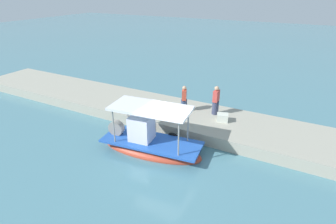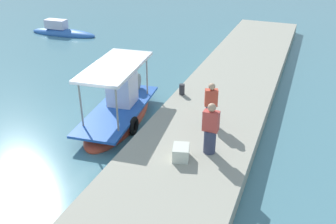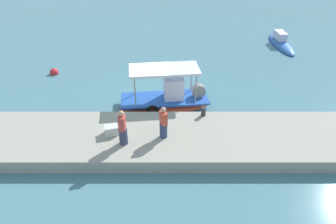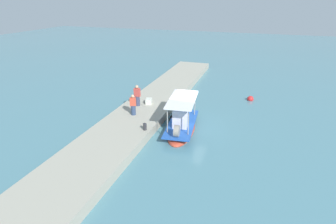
{
  "view_description": "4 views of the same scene",
  "coord_description": "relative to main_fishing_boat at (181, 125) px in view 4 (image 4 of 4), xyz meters",
  "views": [
    {
      "loc": [
        -5.26,
        9.62,
        7.66
      ],
      "look_at": [
        1.37,
        -2.95,
        1.02
      ],
      "focal_mm": 28.83,
      "sensor_mm": 36.0,
      "label": 1
    },
    {
      "loc": [
        -10.58,
        -7.2,
        7.27
      ],
      "look_at": [
        1.15,
        -2.5,
        0.7
      ],
      "focal_mm": 38.72,
      "sensor_mm": 36.0,
      "label": 2
    },
    {
      "loc": [
        1.17,
        -16.1,
        9.55
      ],
      "look_at": [
        1.13,
        -2.56,
        0.96
      ],
      "focal_mm": 33.0,
      "sensor_mm": 36.0,
      "label": 3
    },
    {
      "loc": [
        17.8,
        4.34,
        8.98
      ],
      "look_at": [
        0.43,
        -1.62,
        1.02
      ],
      "focal_mm": 28.36,
      "sensor_mm": 36.0,
      "label": 4
    }
  ],
  "objects": [
    {
      "name": "dock_quay",
      "position": [
        -1.06,
        -3.7,
        -0.1
      ],
      "size": [
        36.0,
        4.07,
        0.65
      ],
      "primitive_type": "cube",
      "color": "#A29E8E",
      "rests_on": "ground_plane"
    },
    {
      "name": "marker_buoy",
      "position": [
        -8.06,
        4.46,
        -0.31
      ],
      "size": [
        0.6,
        0.6,
        0.6
      ],
      "color": "red",
      "rests_on": "ground_plane"
    },
    {
      "name": "ground_plane",
      "position": [
        -1.06,
        0.37,
        -0.43
      ],
      "size": [
        120.0,
        120.0,
        0.0
      ],
      "primitive_type": "plane",
      "color": "teal"
    },
    {
      "name": "fisherman_by_crate",
      "position": [
        -0.11,
        -3.89,
        0.96
      ],
      "size": [
        0.47,
        0.52,
        1.63
      ],
      "color": "navy",
      "rests_on": "dock_quay"
    },
    {
      "name": "main_fishing_boat",
      "position": [
        0.0,
        0.0,
        0.0
      ],
      "size": [
        5.46,
        2.44,
        2.79
      ],
      "color": "#C0422B",
      "rests_on": "ground_plane"
    },
    {
      "name": "cargo_crate",
      "position": [
        -2.63,
        -3.66,
        0.44
      ],
      "size": [
        0.75,
        0.66,
        0.44
      ],
      "primitive_type": "cube",
      "rotation": [
        0.0,
        0.0,
        0.28
      ],
      "color": "silver",
      "rests_on": "dock_quay"
    },
    {
      "name": "fisherman_near_bollard",
      "position": [
        -1.95,
        -4.4,
        1.02
      ],
      "size": [
        0.4,
        0.5,
        1.76
      ],
      "color": "#373D58",
      "rests_on": "dock_quay"
    },
    {
      "name": "mooring_bollard",
      "position": [
        1.97,
        -2.03,
        0.46
      ],
      "size": [
        0.24,
        0.24,
        0.47
      ],
      "primitive_type": "cylinder",
      "color": "#2D2D33",
      "rests_on": "dock_quay"
    }
  ]
}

